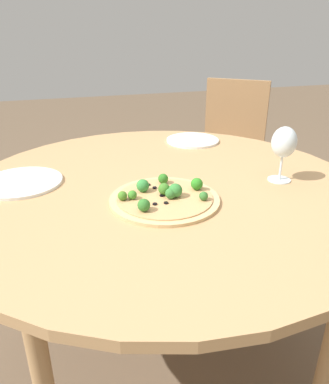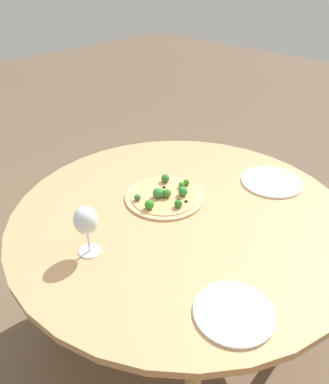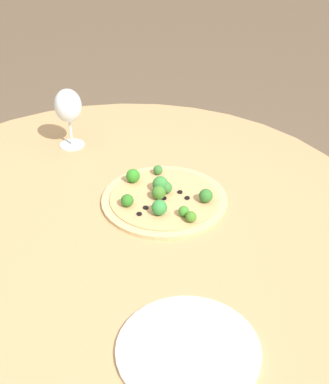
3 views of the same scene
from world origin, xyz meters
TOP-DOWN VIEW (x-y plane):
  - dining_table at (0.00, 0.00)m, footprint 1.38×1.38m
  - pizza at (0.03, 0.12)m, footprint 0.34×0.34m
  - wine_glass at (-0.40, 0.08)m, footprint 0.08×0.08m
  - plate_far at (0.46, -0.14)m, footprint 0.28×0.28m

SIDE VIEW (x-z plane):
  - dining_table at x=0.00m, z-range 0.32..1.07m
  - plate_far at x=0.46m, z-range 0.75..0.76m
  - pizza at x=0.03m, z-range 0.74..0.79m
  - wine_glass at x=-0.40m, z-range 0.79..0.98m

